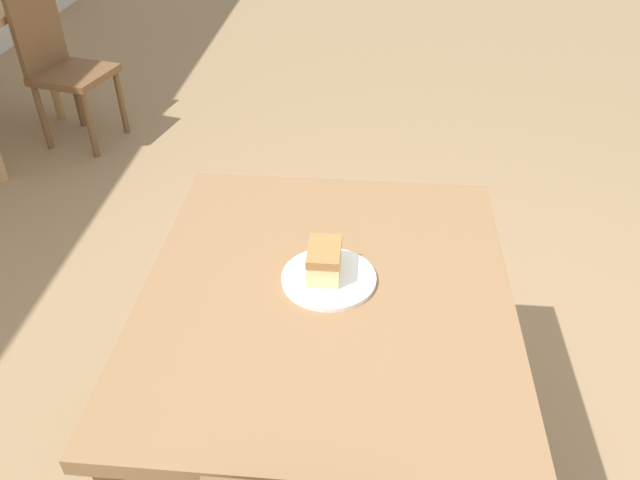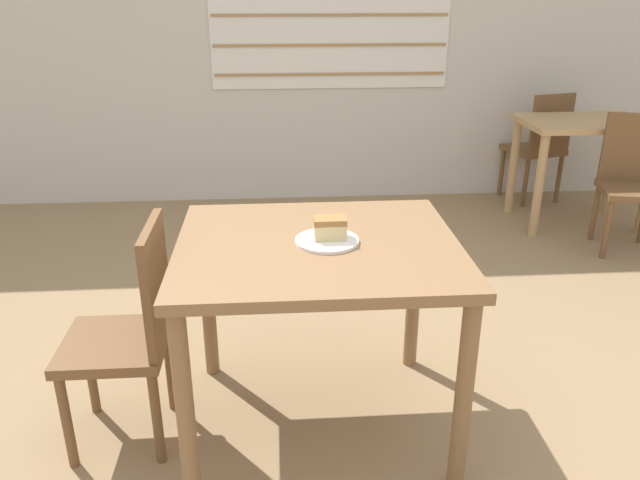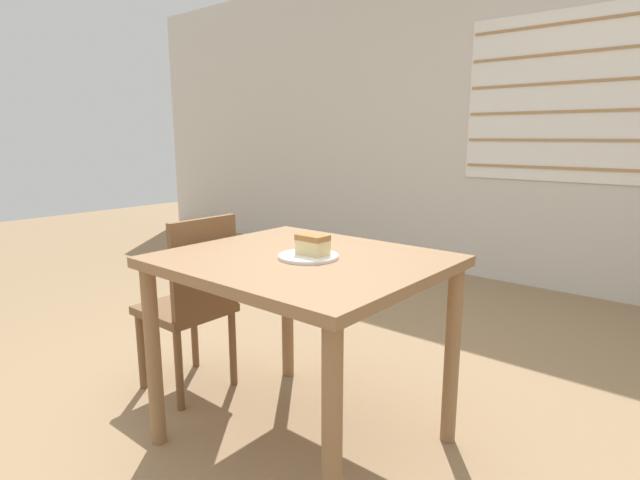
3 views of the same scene
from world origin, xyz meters
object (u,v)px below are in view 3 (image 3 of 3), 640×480
plate (308,256)px  cake_slice (313,245)px  dining_table_near (303,285)px  chair_near_window (193,300)px

plate → cake_slice: 0.05m
dining_table_near → cake_slice: size_ratio=8.69×
chair_near_window → plate: (0.71, 0.02, 0.32)m
chair_near_window → cake_slice: 0.81m
chair_near_window → plate: size_ratio=3.82×
dining_table_near → cake_slice: (0.04, 0.01, 0.16)m
dining_table_near → chair_near_window: chair_near_window is taller
dining_table_near → chair_near_window: size_ratio=1.15×
chair_near_window → plate: chair_near_window is taller
plate → cake_slice: size_ratio=1.97×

